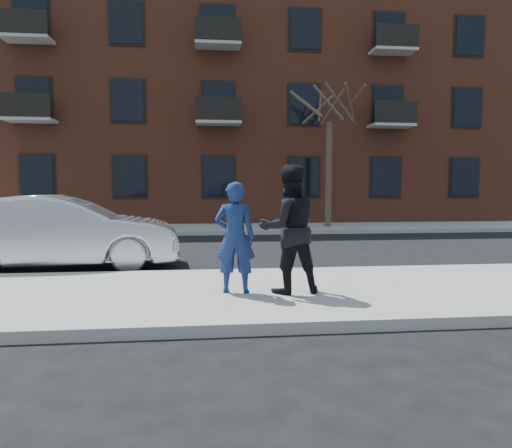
{
  "coord_description": "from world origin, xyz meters",
  "views": [
    {
      "loc": [
        -0.43,
        -7.14,
        1.72
      ],
      "look_at": [
        0.39,
        0.4,
        1.12
      ],
      "focal_mm": 32.0,
      "sensor_mm": 36.0,
      "label": 1
    }
  ],
  "objects": [
    {
      "name": "man_peacoat",
      "position": [
        0.79,
        -0.46,
        1.11
      ],
      "size": [
        1.02,
        0.84,
        1.91
      ],
      "rotation": [
        0.0,
        0.0,
        3.28
      ],
      "color": "black",
      "rests_on": "near_sidewalk"
    },
    {
      "name": "street_tree",
      "position": [
        4.5,
        11.0,
        5.52
      ],
      "size": [
        3.6,
        3.6,
        6.8
      ],
      "color": "#392A22",
      "rests_on": "far_sidewalk"
    },
    {
      "name": "silver_sedan",
      "position": [
        -3.41,
        2.72,
        0.78
      ],
      "size": [
        4.89,
        2.12,
        1.56
      ],
      "primitive_type": "imported",
      "rotation": [
        0.0,
        0.0,
        1.67
      ],
      "color": "#B7BABF",
      "rests_on": "ground"
    },
    {
      "name": "far_curb",
      "position": [
        0.0,
        9.45,
        0.07
      ],
      "size": [
        50.0,
        0.1,
        0.15
      ],
      "primitive_type": "cube",
      "color": "#999691",
      "rests_on": "ground"
    },
    {
      "name": "far_sidewalk",
      "position": [
        0.0,
        11.25,
        0.07
      ],
      "size": [
        50.0,
        3.5,
        0.15
      ],
      "primitive_type": "cube",
      "color": "gray",
      "rests_on": "ground"
    },
    {
      "name": "ground",
      "position": [
        0.0,
        0.0,
        0.0
      ],
      "size": [
        100.0,
        100.0,
        0.0
      ],
      "primitive_type": "plane",
      "color": "black",
      "rests_on": "ground"
    },
    {
      "name": "near_sidewalk",
      "position": [
        0.0,
        -0.25,
        0.07
      ],
      "size": [
        50.0,
        3.5,
        0.15
      ],
      "primitive_type": "cube",
      "color": "gray",
      "rests_on": "ground"
    },
    {
      "name": "man_hoodie",
      "position": [
        -0.01,
        -0.38,
        0.98
      ],
      "size": [
        0.66,
        0.54,
        1.66
      ],
      "rotation": [
        0.0,
        0.0,
        2.99
      ],
      "color": "navy",
      "rests_on": "near_sidewalk"
    },
    {
      "name": "near_curb",
      "position": [
        0.0,
        1.55,
        0.07
      ],
      "size": [
        50.0,
        0.1,
        0.15
      ],
      "primitive_type": "cube",
      "color": "#999691",
      "rests_on": "ground"
    },
    {
      "name": "apartment_building",
      "position": [
        2.0,
        18.0,
        6.16
      ],
      "size": [
        24.3,
        10.3,
        12.3
      ],
      "color": "brown",
      "rests_on": "ground"
    }
  ]
}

